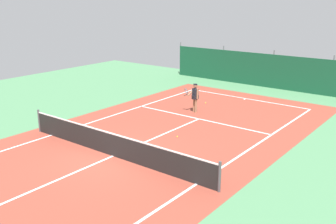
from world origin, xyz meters
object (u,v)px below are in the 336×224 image
tennis_player (195,96)px  tennis_ball_near_player (177,136)px  tennis_net (113,144)px  tennis_ball_midcourt (206,103)px

tennis_player → tennis_ball_near_player: 4.34m
tennis_player → tennis_net: bearing=121.0°
tennis_ball_near_player → tennis_ball_midcourt: bearing=110.2°
tennis_ball_near_player → tennis_net: bearing=-102.3°
tennis_net → tennis_player: size_ratio=6.17×
tennis_player → tennis_ball_near_player: tennis_player is taller
tennis_net → tennis_player: 7.40m
tennis_ball_near_player → tennis_ball_midcourt: size_ratio=1.00×
tennis_net → tennis_ball_midcourt: (-1.43, 9.32, -0.48)m
tennis_net → tennis_ball_near_player: 3.54m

